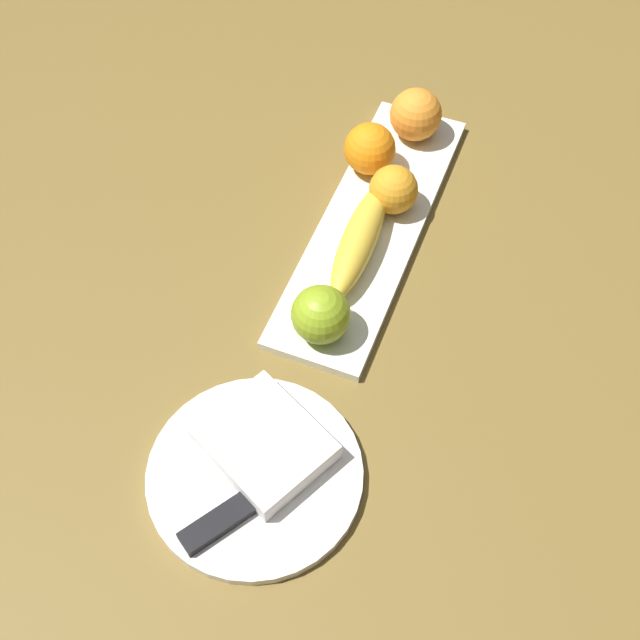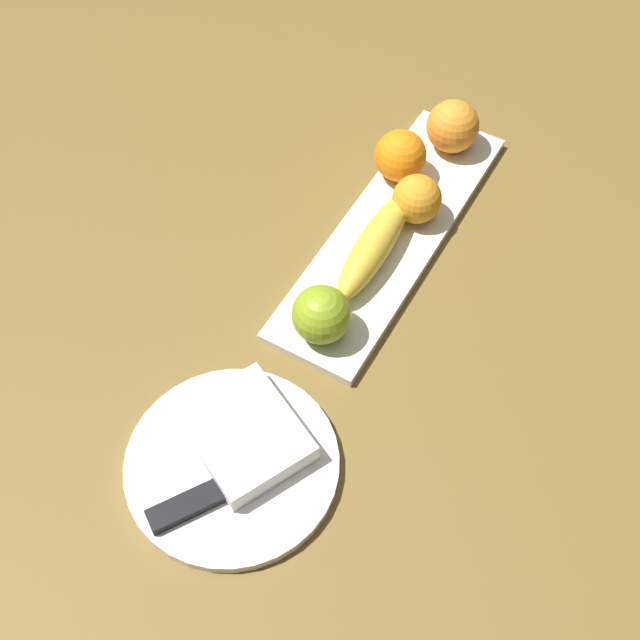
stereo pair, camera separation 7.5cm
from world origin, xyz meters
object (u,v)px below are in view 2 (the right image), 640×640
fruit_tray (392,233)px  apple (321,314)px  orange_center (417,199)px  knife (207,497)px  orange_near_apple (456,127)px  folded_napkin (246,435)px  orange_near_banana (400,156)px  banana (372,244)px  dinner_plate (233,465)px

fruit_tray → apple: apple is taller
orange_center → knife: size_ratio=0.37×
knife → orange_near_apple: bearing=32.4°
folded_napkin → knife: (-0.07, -0.00, -0.01)m
orange_near_apple → orange_center: 0.13m
orange_near_banana → folded_napkin: orange_near_banana is taller
orange_near_banana → knife: bearing=-175.7°
orange_near_apple → fruit_tray: bearing=179.0°
orange_near_apple → knife: orange_near_apple is taller
orange_near_apple → orange_near_banana: bearing=153.9°
fruit_tray → knife: bearing=-180.0°
fruit_tray → orange_near_apple: orange_near_apple is taller
apple → orange_center: (0.21, -0.02, -0.00)m
orange_near_banana → orange_center: orange_near_banana is taller
banana → orange_near_apple: orange_near_apple is taller
orange_center → folded_napkin: bearing=177.9°
banana → orange_near_banana: (0.14, 0.03, 0.01)m
orange_near_banana → dinner_plate: (-0.44, -0.04, -0.04)m
folded_napkin → orange_near_apple: bearing=-0.3°
apple → folded_napkin: apple is taller
apple → banana: (0.12, 0.00, -0.01)m
apple → orange_near_apple: size_ratio=0.97×
apple → orange_near_apple: (0.34, -0.01, 0.00)m
banana → orange_center: 0.08m
orange_near_apple → knife: bearing=179.7°
orange_near_banana → apple: bearing=-172.6°
orange_near_banana → folded_napkin: size_ratio=0.55×
fruit_tray → dinner_plate: size_ratio=1.94×
orange_near_apple → orange_center: size_ratio=1.13×
apple → orange_near_apple: 0.34m
orange_near_apple → folded_napkin: bearing=179.7°
apple → orange_near_apple: bearing=-0.9°
banana → orange_near_banana: orange_near_banana is taller
fruit_tray → dinner_plate: bearing=180.0°
fruit_tray → dinner_plate: (-0.36, 0.00, 0.00)m
apple → dinner_plate: 0.19m
banana → folded_napkin: (-0.28, -0.00, -0.01)m
fruit_tray → dinner_plate: 0.36m
apple → orange_center: apple is taller
orange_near_apple → knife: (-0.57, 0.00, -0.03)m
banana → dinner_plate: bearing=178.2°
banana → orange_near_apple: 0.22m
orange_near_banana → folded_napkin: 0.42m
knife → apple: bearing=33.3°
banana → folded_napkin: 0.28m
orange_center → apple: bearing=175.7°
dinner_plate → knife: bearing=-179.8°
orange_center → dinner_plate: 0.39m
fruit_tray → folded_napkin: (-0.33, 0.00, 0.02)m
orange_center → knife: (-0.43, 0.01, -0.03)m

